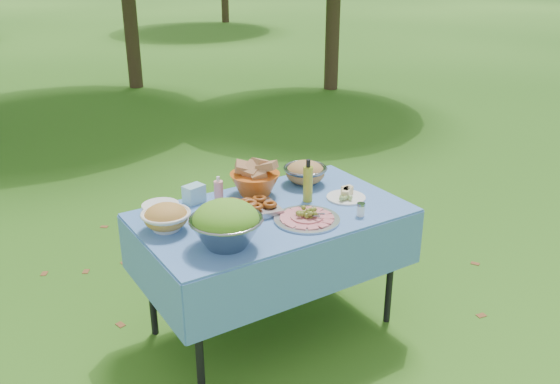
{
  "coord_description": "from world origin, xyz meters",
  "views": [
    {
      "loc": [
        -1.56,
        -2.54,
        2.11
      ],
      "look_at": [
        0.05,
        0.0,
        0.87
      ],
      "focal_mm": 38.0,
      "sensor_mm": 36.0,
      "label": 1
    }
  ],
  "objects_px": {
    "plate_stack": "(161,208)",
    "oil_bottle": "(308,181)",
    "bread_bowl": "(255,178)",
    "pasta_bowl_steel": "(305,172)",
    "charcuterie_platter": "(307,213)",
    "salad_bowl": "(226,224)",
    "picnic_table": "(272,271)"
  },
  "relations": [
    {
      "from": "bread_bowl",
      "to": "pasta_bowl_steel",
      "type": "bearing_deg",
      "value": -2.39
    },
    {
      "from": "pasta_bowl_steel",
      "to": "oil_bottle",
      "type": "distance_m",
      "value": 0.29
    },
    {
      "from": "salad_bowl",
      "to": "oil_bottle",
      "type": "bearing_deg",
      "value": 20.3
    },
    {
      "from": "plate_stack",
      "to": "pasta_bowl_steel",
      "type": "xyz_separation_m",
      "value": [
        0.92,
        -0.06,
        0.05
      ]
    },
    {
      "from": "bread_bowl",
      "to": "plate_stack",
      "type": "bearing_deg",
      "value": 175.49
    },
    {
      "from": "plate_stack",
      "to": "charcuterie_platter",
      "type": "bearing_deg",
      "value": -39.72
    },
    {
      "from": "picnic_table",
      "to": "oil_bottle",
      "type": "height_order",
      "value": "oil_bottle"
    },
    {
      "from": "picnic_table",
      "to": "salad_bowl",
      "type": "relative_size",
      "value": 4.1
    },
    {
      "from": "oil_bottle",
      "to": "bread_bowl",
      "type": "bearing_deg",
      "value": 127.94
    },
    {
      "from": "plate_stack",
      "to": "pasta_bowl_steel",
      "type": "height_order",
      "value": "pasta_bowl_steel"
    },
    {
      "from": "bread_bowl",
      "to": "charcuterie_platter",
      "type": "relative_size",
      "value": 0.83
    },
    {
      "from": "picnic_table",
      "to": "bread_bowl",
      "type": "height_order",
      "value": "bread_bowl"
    },
    {
      "from": "salad_bowl",
      "to": "plate_stack",
      "type": "height_order",
      "value": "salad_bowl"
    },
    {
      "from": "picnic_table",
      "to": "salad_bowl",
      "type": "xyz_separation_m",
      "value": [
        -0.4,
        -0.22,
        0.5
      ]
    },
    {
      "from": "pasta_bowl_steel",
      "to": "charcuterie_platter",
      "type": "height_order",
      "value": "pasta_bowl_steel"
    },
    {
      "from": "plate_stack",
      "to": "oil_bottle",
      "type": "distance_m",
      "value": 0.84
    },
    {
      "from": "salad_bowl",
      "to": "plate_stack",
      "type": "distance_m",
      "value": 0.56
    },
    {
      "from": "pasta_bowl_steel",
      "to": "charcuterie_platter",
      "type": "distance_m",
      "value": 0.55
    },
    {
      "from": "charcuterie_platter",
      "to": "pasta_bowl_steel",
      "type": "bearing_deg",
      "value": 56.32
    },
    {
      "from": "pasta_bowl_steel",
      "to": "oil_bottle",
      "type": "height_order",
      "value": "oil_bottle"
    },
    {
      "from": "plate_stack",
      "to": "charcuterie_platter",
      "type": "distance_m",
      "value": 0.81
    },
    {
      "from": "picnic_table",
      "to": "bread_bowl",
      "type": "xyz_separation_m",
      "value": [
        0.05,
        0.27,
        0.48
      ]
    },
    {
      "from": "charcuterie_platter",
      "to": "oil_bottle",
      "type": "height_order",
      "value": "oil_bottle"
    },
    {
      "from": "bread_bowl",
      "to": "pasta_bowl_steel",
      "type": "xyz_separation_m",
      "value": [
        0.35,
        -0.01,
        -0.03
      ]
    },
    {
      "from": "picnic_table",
      "to": "plate_stack",
      "type": "bearing_deg",
      "value": 148.73
    },
    {
      "from": "pasta_bowl_steel",
      "to": "salad_bowl",
      "type": "bearing_deg",
      "value": -148.92
    },
    {
      "from": "picnic_table",
      "to": "pasta_bowl_steel",
      "type": "height_order",
      "value": "pasta_bowl_steel"
    },
    {
      "from": "charcuterie_platter",
      "to": "bread_bowl",
      "type": "bearing_deg",
      "value": 95.56
    },
    {
      "from": "bread_bowl",
      "to": "pasta_bowl_steel",
      "type": "relative_size",
      "value": 1.12
    },
    {
      "from": "salad_bowl",
      "to": "oil_bottle",
      "type": "relative_size",
      "value": 1.42
    },
    {
      "from": "picnic_table",
      "to": "charcuterie_platter",
      "type": "height_order",
      "value": "charcuterie_platter"
    },
    {
      "from": "oil_bottle",
      "to": "plate_stack",
      "type": "bearing_deg",
      "value": 158.74
    }
  ]
}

